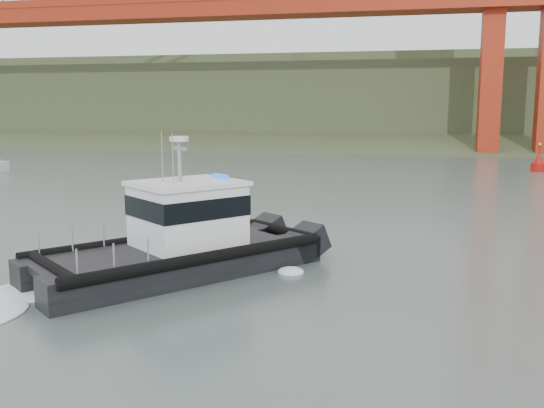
{
  "coord_description": "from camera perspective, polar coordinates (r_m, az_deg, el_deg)",
  "views": [
    {
      "loc": [
        6.42,
        -19.91,
        7.12
      ],
      "look_at": [
        0.03,
        8.76,
        2.4
      ],
      "focal_mm": 40.0,
      "sensor_mm": 36.0,
      "label": 1
    }
  ],
  "objects": [
    {
      "name": "patrol_boat",
      "position": [
        26.38,
        -8.6,
        -3.21
      ],
      "size": [
        11.45,
        12.66,
        6.1
      ],
      "rotation": [
        0.0,
        0.0,
        -0.68
      ],
      "color": "black",
      "rests_on": "ground"
    },
    {
      "name": "nav_buoy",
      "position": [
        73.79,
        23.79,
        3.5
      ],
      "size": [
        1.61,
        1.61,
        3.36
      ],
      "color": "#A7110B",
      "rests_on": "ground"
    },
    {
      "name": "headlands",
      "position": [
        145.55,
        10.15,
        8.96
      ],
      "size": [
        500.0,
        105.36,
        27.12
      ],
      "color": "#2F4024",
      "rests_on": "ground"
    },
    {
      "name": "ground",
      "position": [
        22.09,
        -5.1,
        -9.7
      ],
      "size": [
        400.0,
        400.0,
        0.0
      ],
      "primitive_type": "plane",
      "color": "#505F59",
      "rests_on": "ground"
    }
  ]
}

